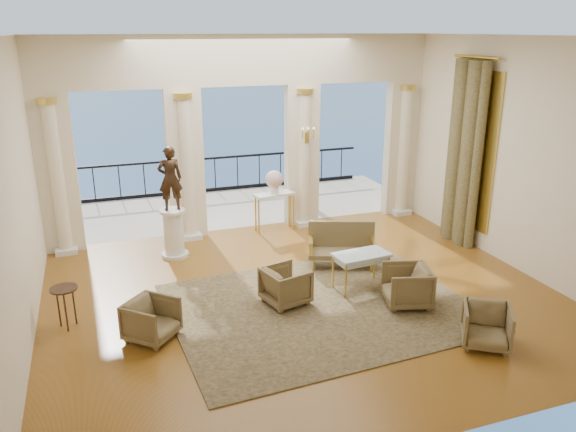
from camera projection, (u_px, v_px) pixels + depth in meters
name	position (u px, v px, depth m)	size (l,w,h in m)	color
floor	(304.00, 296.00, 10.16)	(9.00, 9.00, 0.00)	#52300E
room_walls	(332.00, 152.00, 8.25)	(9.00, 9.00, 9.00)	white
arcade	(245.00, 122.00, 12.76)	(9.00, 0.56, 4.50)	beige
terrace	(228.00, 208.00, 15.37)	(10.00, 3.60, 0.10)	#AFA690
balustrade	(215.00, 178.00, 16.66)	(9.00, 0.06, 1.03)	black
palm_tree	(288.00, 48.00, 15.40)	(2.00, 2.00, 4.50)	#4C3823
sea	(121.00, 124.00, 65.77)	(160.00, 160.00, 0.00)	navy
curtain	(464.00, 154.00, 12.21)	(0.33, 1.40, 4.09)	#4C4226
window_frame	(471.00, 150.00, 12.24)	(0.04, 1.60, 3.40)	gold
wall_sconce	(307.00, 136.00, 13.03)	(0.30, 0.11, 0.33)	gold
rug	(321.00, 307.00, 9.75)	(5.03, 3.91, 0.02)	#282E16
armchair_a	(151.00, 318.00, 8.67)	(0.69, 0.65, 0.71)	#4A3E1F
armchair_b	(487.00, 324.00, 8.49)	(0.69, 0.65, 0.71)	#4A3E1F
armchair_c	(407.00, 284.00, 9.75)	(0.76, 0.71, 0.78)	#4A3E1F
armchair_d	(286.00, 284.00, 9.81)	(0.71, 0.67, 0.73)	#4A3E1F
settee	(342.00, 245.00, 11.37)	(1.47, 1.02, 0.89)	#4A3E1F
game_table	(361.00, 257.00, 10.30)	(1.06, 0.65, 0.69)	#A8BDD0
pedestal	(174.00, 234.00, 11.81)	(0.57, 0.57, 1.04)	silver
statue	(170.00, 178.00, 11.43)	(0.49, 0.32, 1.34)	black
console_table	(274.00, 200.00, 13.29)	(1.02, 0.53, 0.92)	silver
urn	(274.00, 180.00, 13.14)	(0.41, 0.41, 0.55)	white
side_table	(64.00, 294.00, 8.93)	(0.43, 0.43, 0.70)	black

